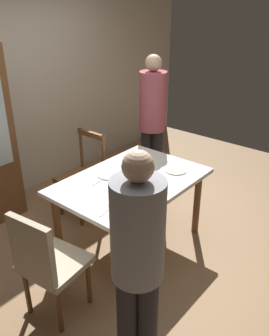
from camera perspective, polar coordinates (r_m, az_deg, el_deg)
ground at (r=3.78m, az=-0.49°, el=-11.82°), size 6.40×6.40×0.00m
back_wall at (r=4.54m, az=-19.13°, el=11.55°), size 6.40×0.10×2.60m
dining_table at (r=3.43m, az=-0.53°, el=-3.21°), size 1.41×0.97×0.74m
birthday_cake at (r=3.55m, az=0.81°, el=0.40°), size 0.28×0.28×0.17m
plate_near_celebrant at (r=3.00m, az=-2.13°, el=-5.59°), size 0.22×0.22×0.01m
plate_far_side at (r=3.46m, az=-4.06°, el=-1.07°), size 0.22×0.22×0.01m
plate_near_guest at (r=3.57m, az=6.53°, el=-0.32°), size 0.22×0.22×0.01m
fork_near_celebrant at (r=2.91m, az=-4.51°, el=-6.76°), size 0.18×0.05×0.01m
fork_far_side at (r=3.35m, az=-5.74°, el=-2.13°), size 0.18×0.05×0.01m
chair_spindle_back at (r=4.08m, az=-8.23°, el=-1.45°), size 0.44×0.44×0.95m
chair_upholstered at (r=2.82m, az=-13.82°, el=-14.14°), size 0.49×0.49×0.95m
person_celebrant at (r=2.20m, az=0.49°, el=-13.89°), size 0.32×0.32×1.59m
person_guest at (r=4.35m, az=2.83°, el=7.95°), size 0.32×0.32×1.71m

